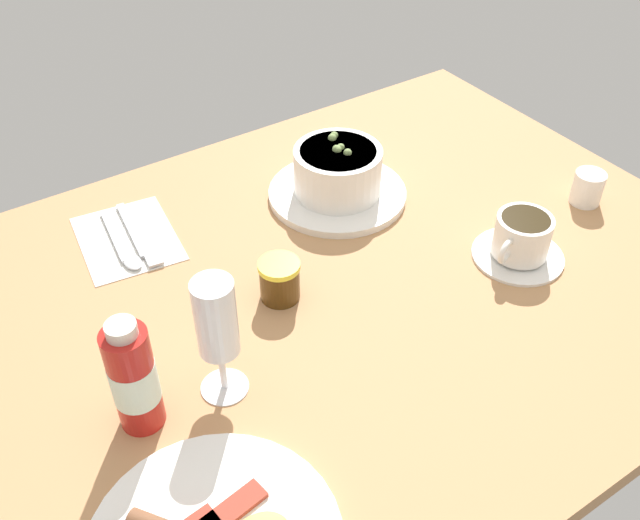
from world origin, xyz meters
TOP-DOWN VIEW (x-y plane):
  - ground_plane at (0.00, 0.00)cm, footprint 110.00×84.00cm
  - porridge_bowl at (-10.68, -16.68)cm, footprint 21.81×21.81cm
  - cutlery_setting at (21.37, -24.58)cm, footprint 15.53×18.76cm
  - coffee_cup at (-23.65, 9.96)cm, footprint 13.11×13.07cm
  - creamer_jug at (-42.31, 6.12)cm, footprint 4.74×5.64cm
  - wine_glass at (22.53, 7.92)cm, footprint 5.72×5.72cm
  - jam_jar at (8.91, -1.88)cm, footprint 5.60×5.60cm
  - sauce_bottle_red at (32.33, 6.88)cm, footprint 5.16×5.16cm

SIDE VIEW (x-z plane):
  - ground_plane at x=0.00cm, z-range -3.00..0.00cm
  - cutlery_setting at x=21.37cm, z-range -0.19..0.71cm
  - creamer_jug at x=-42.31cm, z-range -0.19..5.63cm
  - jam_jar at x=8.91cm, z-range 0.03..5.89cm
  - coffee_cup at x=-23.65cm, z-range -0.26..6.63cm
  - porridge_bowl at x=-10.68cm, z-range -0.59..8.76cm
  - sauce_bottle_red at x=32.33cm, z-range -0.57..14.67cm
  - wine_glass at x=22.53cm, z-range 2.40..18.97cm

